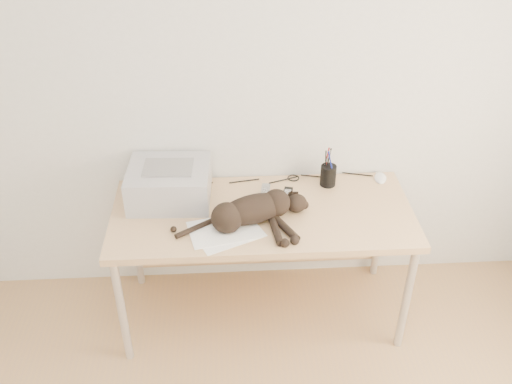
{
  "coord_description": "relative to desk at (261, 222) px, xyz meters",
  "views": [
    {
      "loc": [
        -0.18,
        -1.05,
        2.51
      ],
      "look_at": [
        -0.04,
        1.34,
        0.9
      ],
      "focal_mm": 40.0,
      "sensor_mm": 36.0,
      "label": 1
    }
  ],
  "objects": [
    {
      "name": "wall_back",
      "position": [
        0.0,
        0.27,
        0.69
      ],
      "size": [
        3.5,
        0.0,
        3.5
      ],
      "primitive_type": "plane",
      "rotation": [
        1.57,
        0.0,
        0.0
      ],
      "color": "silver",
      "rests_on": "floor"
    },
    {
      "name": "remote_grey",
      "position": [
        0.02,
        0.07,
        0.14
      ],
      "size": [
        0.07,
        0.17,
        0.02
      ],
      "primitive_type": "cube",
      "rotation": [
        0.0,
        0.0,
        -0.16
      ],
      "color": "gray",
      "rests_on": "desk"
    },
    {
      "name": "printer",
      "position": [
        -0.49,
        0.07,
        0.23
      ],
      "size": [
        0.45,
        0.38,
        0.2
      ],
      "color": "#B2B2B7",
      "rests_on": "desk"
    },
    {
      "name": "papers",
      "position": [
        -0.2,
        -0.25,
        0.14
      ],
      "size": [
        0.41,
        0.35,
        0.01
      ],
      "color": "white",
      "rests_on": "desk"
    },
    {
      "name": "pen_cup",
      "position": [
        0.39,
        0.15,
        0.2
      ],
      "size": [
        0.09,
        0.09,
        0.23
      ],
      "color": "black",
      "rests_on": "desk"
    },
    {
      "name": "remote_black",
      "position": [
        0.14,
        0.03,
        0.14
      ],
      "size": [
        0.09,
        0.17,
        0.02
      ],
      "primitive_type": "cube",
      "rotation": [
        0.0,
        0.0,
        -0.27
      ],
      "color": "black",
      "rests_on": "desk"
    },
    {
      "name": "desk",
      "position": [
        0.0,
        0.0,
        0.0
      ],
      "size": [
        1.6,
        0.7,
        0.74
      ],
      "color": "tan",
      "rests_on": "floor"
    },
    {
      "name": "mug",
      "position": [
        -0.35,
        0.18,
        0.18
      ],
      "size": [
        0.14,
        0.14,
        0.1
      ],
      "primitive_type": "imported",
      "rotation": [
        0.0,
        0.0,
        0.54
      ],
      "color": "white",
      "rests_on": "desk"
    },
    {
      "name": "mouse",
      "position": [
        0.7,
        0.19,
        0.15
      ],
      "size": [
        0.09,
        0.13,
        0.04
      ],
      "primitive_type": "ellipsoid",
      "rotation": [
        0.0,
        0.0,
        -0.21
      ],
      "color": "white",
      "rests_on": "desk"
    },
    {
      "name": "cable_tangle",
      "position": [
        0.0,
        0.22,
        0.14
      ],
      "size": [
        1.36,
        0.07,
        0.01
      ],
      "primitive_type": null,
      "color": "black",
      "rests_on": "desk"
    },
    {
      "name": "cat",
      "position": [
        -0.07,
        -0.18,
        0.2
      ],
      "size": [
        0.71,
        0.36,
        0.16
      ],
      "rotation": [
        0.0,
        0.0,
        0.34
      ],
      "color": "black",
      "rests_on": "desk"
    }
  ]
}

